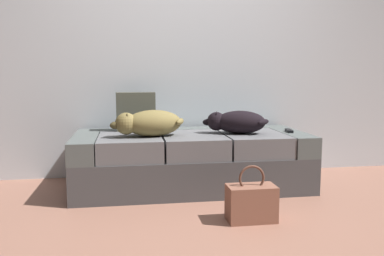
{
  "coord_description": "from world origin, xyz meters",
  "views": [
    {
      "loc": [
        -0.53,
        -2.38,
        0.97
      ],
      "look_at": [
        0.0,
        0.95,
        0.52
      ],
      "focal_mm": 38.06,
      "sensor_mm": 36.0,
      "label": 1
    }
  ],
  "objects": [
    {
      "name": "back_wall",
      "position": [
        0.0,
        1.54,
        1.4
      ],
      "size": [
        6.4,
        0.1,
        2.8
      ],
      "primitive_type": "cube",
      "color": "silver",
      "rests_on": "ground"
    },
    {
      "name": "dog_tan",
      "position": [
        -0.36,
        0.87,
        0.58
      ],
      "size": [
        0.62,
        0.35,
        0.21
      ],
      "color": "olive",
      "rests_on": "couch"
    },
    {
      "name": "couch",
      "position": [
        0.0,
        1.0,
        0.23
      ],
      "size": [
        1.95,
        0.87,
        0.47
      ],
      "color": "#464648",
      "rests_on": "ground"
    },
    {
      "name": "handbag",
      "position": [
        0.27,
        0.12,
        0.13
      ],
      "size": [
        0.32,
        0.18,
        0.38
      ],
      "color": "#8A5744",
      "rests_on": "ground"
    },
    {
      "name": "throw_pillow",
      "position": [
        -0.46,
        1.23,
        0.64
      ],
      "size": [
        0.34,
        0.13,
        0.34
      ],
      "primitive_type": "cube",
      "rotation": [
        0.0,
        0.0,
        0.04
      ],
      "color": "#47493E",
      "rests_on": "couch"
    },
    {
      "name": "tv_remote",
      "position": [
        0.85,
        0.93,
        0.48
      ],
      "size": [
        0.07,
        0.16,
        0.02
      ],
      "primitive_type": "cube",
      "rotation": [
        0.0,
        0.0,
        -0.17
      ],
      "color": "black",
      "rests_on": "couch"
    },
    {
      "name": "dog_dark",
      "position": [
        0.37,
        0.92,
        0.57
      ],
      "size": [
        0.56,
        0.34,
        0.19
      ],
      "color": "black",
      "rests_on": "couch"
    },
    {
      "name": "ground_plane",
      "position": [
        0.0,
        0.0,
        0.0
      ],
      "size": [
        10.0,
        10.0,
        0.0
      ],
      "primitive_type": "plane",
      "color": "#976553"
    }
  ]
}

